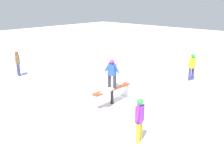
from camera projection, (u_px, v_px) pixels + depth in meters
name	position (u px, v px, depth m)	size (l,w,h in m)	color
ground_plane	(112.00, 104.00, 10.80)	(60.00, 60.00, 0.00)	white
rail_feature	(112.00, 91.00, 10.62)	(2.07, 0.31, 0.72)	black
snow_kicker_ramp	(139.00, 87.00, 12.06)	(1.80, 1.50, 0.53)	white
main_rider_on_rail	(112.00, 75.00, 10.42)	(1.57, 0.71, 1.26)	silver
bystander_brown	(18.00, 62.00, 14.54)	(0.29, 0.62, 1.47)	navy
bystander_purple	(140.00, 118.00, 7.72)	(0.63, 0.30, 1.43)	yellow
bystander_yellow	(192.00, 66.00, 13.72)	(0.67, 0.29, 1.50)	#3E397C
loose_snowboard_white	(134.00, 69.00, 16.06)	(1.39, 0.28, 0.02)	white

